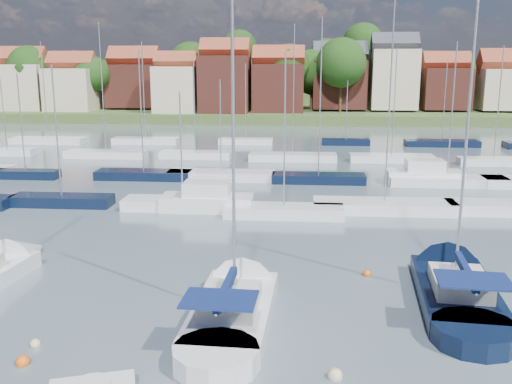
{
  "coord_description": "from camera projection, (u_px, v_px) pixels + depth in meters",
  "views": [
    {
      "loc": [
        1.95,
        -22.11,
        11.04
      ],
      "look_at": [
        -1.04,
        14.0,
        2.88
      ],
      "focal_mm": 40.0,
      "sensor_mm": 36.0,
      "label": 1
    }
  ],
  "objects": [
    {
      "name": "buoy_e",
      "position": [
        367.0,
        276.0,
        30.42
      ],
      "size": [
        0.47,
        0.47,
        0.47
      ],
      "primitive_type": "sphere",
      "color": "#D85914",
      "rests_on": "ground"
    },
    {
      "name": "far_shore_town",
      "position": [
        305.0,
        89.0,
        151.88
      ],
      "size": [
        212.46,
        90.0,
        22.27
      ],
      "color": "#44582C",
      "rests_on": "ground"
    },
    {
      "name": "sailboat_centre",
      "position": [
        238.0,
        299.0,
        26.54
      ],
      "size": [
        3.75,
        12.62,
        16.95
      ],
      "rotation": [
        0.0,
        0.0,
        1.54
      ],
      "color": "silver",
      "rests_on": "ground"
    },
    {
      "name": "buoy_d",
      "position": [
        335.0,
        378.0,
        20.49
      ],
      "size": [
        0.54,
        0.54,
        0.54
      ],
      "primitive_type": "sphere",
      "color": "beige",
      "rests_on": "ground"
    },
    {
      "name": "buoy_b",
      "position": [
        23.0,
        364.0,
        21.43
      ],
      "size": [
        0.55,
        0.55,
        0.55
      ],
      "primitive_type": "sphere",
      "color": "#D85914",
      "rests_on": "ground"
    },
    {
      "name": "marina_field",
      "position": [
        302.0,
        171.0,
        58.01
      ],
      "size": [
        79.62,
        41.41,
        15.93
      ],
      "color": "silver",
      "rests_on": "ground"
    },
    {
      "name": "ground",
      "position": [
        285.0,
        166.0,
        62.97
      ],
      "size": [
        260.0,
        260.0,
        0.0
      ],
      "primitive_type": "plane",
      "color": "#405058",
      "rests_on": "ground"
    },
    {
      "name": "buoy_c",
      "position": [
        36.0,
        346.0,
        22.81
      ],
      "size": [
        0.42,
        0.42,
        0.42
      ],
      "primitive_type": "sphere",
      "color": "beige",
      "rests_on": "ground"
    },
    {
      "name": "sailboat_navy",
      "position": [
        450.0,
        281.0,
        28.71
      ],
      "size": [
        4.58,
        13.39,
        18.13
      ],
      "rotation": [
        0.0,
        0.0,
        1.49
      ],
      "color": "black",
      "rests_on": "ground"
    }
  ]
}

